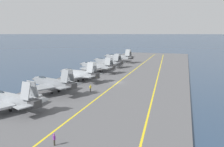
# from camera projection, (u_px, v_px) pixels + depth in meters

# --- Properties ---
(ground_plane) EXTENTS (2000.00, 2000.00, 0.00)m
(ground_plane) POSITION_uv_depth(u_px,v_px,m) (118.00, 84.00, 72.73)
(ground_plane) COLOR navy
(carrier_deck) EXTENTS (200.36, 42.08, 0.40)m
(carrier_deck) POSITION_uv_depth(u_px,v_px,m) (118.00, 83.00, 72.69)
(carrier_deck) COLOR #565659
(carrier_deck) RESTS_ON ground
(deck_stripe_foul_line) EXTENTS (179.97, 12.09, 0.01)m
(deck_stripe_foul_line) POSITION_uv_depth(u_px,v_px,m) (156.00, 85.00, 69.29)
(deck_stripe_foul_line) COLOR yellow
(deck_stripe_foul_line) RESTS_ON carrier_deck
(deck_stripe_centerline) EXTENTS (180.33, 0.36, 0.01)m
(deck_stripe_centerline) POSITION_uv_depth(u_px,v_px,m) (118.00, 83.00, 72.65)
(deck_stripe_centerline) COLOR yellow
(deck_stripe_centerline) RESTS_ON carrier_deck
(parked_jet_nearest) EXTENTS (12.37, 15.54, 6.42)m
(parked_jet_nearest) POSITION_uv_depth(u_px,v_px,m) (12.00, 99.00, 47.50)
(parked_jet_nearest) COLOR #93999E
(parked_jet_nearest) RESTS_ON carrier_deck
(parked_jet_second) EXTENTS (11.93, 15.92, 6.59)m
(parked_jet_second) POSITION_uv_depth(u_px,v_px,m) (53.00, 83.00, 60.38)
(parked_jet_second) COLOR gray
(parked_jet_second) RESTS_ON carrier_deck
(parked_jet_third) EXTENTS (12.09, 15.63, 6.38)m
(parked_jet_third) POSITION_uv_depth(u_px,v_px,m) (79.00, 73.00, 74.70)
(parked_jet_third) COLOR #9EA3A8
(parked_jet_third) RESTS_ON carrier_deck
(parked_jet_fourth) EXTENTS (14.02, 16.99, 5.94)m
(parked_jet_fourth) POSITION_uv_depth(u_px,v_px,m) (97.00, 66.00, 90.43)
(parked_jet_fourth) COLOR gray
(parked_jet_fourth) RESTS_ON carrier_deck
(parked_jet_fifth) EXTENTS (12.37, 17.13, 5.99)m
(parked_jet_fifth) POSITION_uv_depth(u_px,v_px,m) (108.00, 61.00, 104.99)
(parked_jet_fifth) COLOR gray
(parked_jet_fifth) RESTS_ON carrier_deck
(parked_jet_sixth) EXTENTS (13.80, 16.93, 6.63)m
(parked_jet_sixth) POSITION_uv_depth(u_px,v_px,m) (118.00, 57.00, 118.81)
(parked_jet_sixth) COLOR gray
(parked_jet_sixth) RESTS_ON carrier_deck
(crew_yellow_vest) EXTENTS (0.46, 0.42, 1.78)m
(crew_yellow_vest) POSITION_uv_depth(u_px,v_px,m) (90.00, 88.00, 61.91)
(crew_yellow_vest) COLOR #383328
(crew_yellow_vest) RESTS_ON carrier_deck
(crew_purple_vest) EXTENTS (0.44, 0.46, 1.79)m
(crew_purple_vest) POSITION_uv_depth(u_px,v_px,m) (54.00, 139.00, 32.84)
(crew_purple_vest) COLOR #383328
(crew_purple_vest) RESTS_ON carrier_deck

